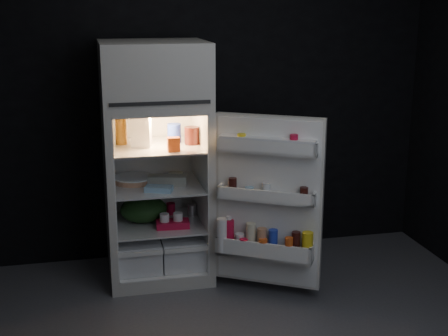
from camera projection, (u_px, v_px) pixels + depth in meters
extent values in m
cube|color=black|center=(185.00, 92.00, 4.96)|extent=(4.00, 0.00, 2.70)
cube|color=black|center=(381.00, 258.00, 1.76)|extent=(4.00, 0.00, 2.70)
cube|color=beige|center=(159.00, 267.00, 4.85)|extent=(0.76, 0.70, 0.10)
cube|color=beige|center=(109.00, 190.00, 4.61)|extent=(0.05, 0.70, 1.20)
cube|color=beige|center=(203.00, 184.00, 4.76)|extent=(0.05, 0.70, 1.20)
cube|color=white|center=(152.00, 176.00, 4.99)|extent=(0.66, 0.05, 1.20)
cube|color=beige|center=(155.00, 104.00, 4.52)|extent=(0.76, 0.70, 0.06)
cube|color=beige|center=(154.00, 71.00, 4.46)|extent=(0.76, 0.70, 0.42)
cube|color=black|center=(160.00, 103.00, 4.17)|extent=(0.68, 0.01, 0.02)
cube|color=white|center=(113.00, 191.00, 4.59)|extent=(0.01, 0.65, 1.20)
cube|color=white|center=(200.00, 185.00, 4.73)|extent=(0.01, 0.65, 1.20)
cube|color=white|center=(155.00, 109.00, 4.51)|extent=(0.66, 0.65, 0.01)
cube|color=white|center=(159.00, 262.00, 4.82)|extent=(0.66, 0.65, 0.01)
cube|color=white|center=(156.00, 146.00, 4.58)|extent=(0.65, 0.63, 0.01)
cube|color=white|center=(157.00, 185.00, 4.66)|extent=(0.65, 0.63, 0.01)
cube|color=white|center=(158.00, 223.00, 4.74)|extent=(0.65, 0.63, 0.01)
cube|color=white|center=(137.00, 249.00, 4.77)|extent=(0.32, 0.59, 0.22)
cube|color=white|center=(180.00, 245.00, 4.84)|extent=(0.32, 0.59, 0.22)
cube|color=white|center=(141.00, 254.00, 4.44)|extent=(0.32, 0.02, 0.03)
cube|color=white|center=(187.00, 250.00, 4.51)|extent=(0.32, 0.02, 0.03)
cube|color=#FFE5B2|center=(156.00, 113.00, 4.47)|extent=(0.14, 0.14, 0.02)
cube|color=beige|center=(269.00, 202.00, 4.35)|extent=(0.68, 0.43, 1.22)
cube|color=white|center=(268.00, 203.00, 4.32)|extent=(0.62, 0.37, 1.18)
cube|color=white|center=(267.00, 152.00, 4.19)|extent=(0.63, 0.43, 0.02)
cube|color=white|center=(266.00, 148.00, 4.15)|extent=(0.59, 0.37, 0.10)
cube|color=white|center=(316.00, 150.00, 4.08)|extent=(0.06, 0.09, 0.10)
cube|color=white|center=(221.00, 143.00, 4.28)|extent=(0.06, 0.09, 0.10)
cube|color=white|center=(266.00, 200.00, 4.27)|extent=(0.63, 0.44, 0.02)
cube|color=white|center=(265.00, 197.00, 4.22)|extent=(0.59, 0.37, 0.09)
cube|color=white|center=(314.00, 200.00, 4.16)|extent=(0.07, 0.10, 0.09)
cube|color=white|center=(220.00, 191.00, 4.36)|extent=(0.07, 0.10, 0.09)
cube|color=white|center=(264.00, 256.00, 4.36)|extent=(0.66, 0.47, 0.02)
cube|color=white|center=(262.00, 252.00, 4.29)|extent=(0.59, 0.37, 0.13)
cube|color=white|center=(311.00, 254.00, 4.24)|extent=(0.09, 0.13, 0.13)
cube|color=white|center=(220.00, 243.00, 4.44)|extent=(0.09, 0.13, 0.13)
cube|color=white|center=(267.00, 139.00, 4.16)|extent=(0.61, 0.42, 0.02)
cylinder|color=red|center=(294.00, 144.00, 4.11)|extent=(0.08, 0.08, 0.12)
cylinder|color=#8BB8D7|center=(273.00, 145.00, 4.16)|extent=(0.08, 0.08, 0.09)
cylinder|color=yellow|center=(242.00, 141.00, 4.23)|extent=(0.08, 0.08, 0.11)
cylinder|color=black|center=(304.00, 195.00, 4.18)|extent=(0.08, 0.08, 0.10)
cylinder|color=silver|center=(266.00, 191.00, 4.25)|extent=(0.08, 0.08, 0.11)
cylinder|color=#8BB8D7|center=(249.00, 192.00, 4.29)|extent=(0.08, 0.08, 0.07)
cylinder|color=black|center=(233.00, 187.00, 4.32)|extent=(0.08, 0.08, 0.12)
cylinder|color=yellow|center=(307.00, 246.00, 4.24)|extent=(0.10, 0.10, 0.20)
cylinder|color=black|center=(296.00, 245.00, 4.26)|extent=(0.08, 0.08, 0.19)
cylinder|color=#223AB8|center=(273.00, 243.00, 4.31)|extent=(0.09, 0.09, 0.19)
cylinder|color=tan|center=(262.00, 241.00, 4.33)|extent=(0.09, 0.09, 0.19)
cylinder|color=beige|center=(251.00, 238.00, 4.35)|extent=(0.09, 0.09, 0.22)
cylinder|color=silver|center=(240.00, 243.00, 4.39)|extent=(0.09, 0.09, 0.13)
cylinder|color=red|center=(229.00, 235.00, 4.40)|extent=(0.10, 0.10, 0.22)
cylinder|color=#D34F18|center=(289.00, 249.00, 4.24)|extent=(0.08, 0.08, 0.16)
cylinder|color=#D34F18|center=(263.00, 248.00, 4.30)|extent=(0.08, 0.08, 0.13)
cylinder|color=red|center=(244.00, 247.00, 4.34)|extent=(0.08, 0.08, 0.11)
cylinder|color=white|center=(222.00, 235.00, 4.37)|extent=(0.10, 0.10, 0.25)
cylinder|color=white|center=(229.00, 218.00, 4.37)|extent=(0.05, 0.05, 0.02)
cube|color=white|center=(141.00, 130.00, 4.53)|extent=(0.16, 0.16, 0.24)
cylinder|color=#223AB8|center=(174.00, 133.00, 4.67)|extent=(0.11, 0.11, 0.14)
cylinder|color=black|center=(192.00, 136.00, 4.61)|extent=(0.14, 0.14, 0.13)
cylinder|color=#B36D1C|center=(121.00, 130.00, 4.60)|extent=(0.09, 0.09, 0.22)
cube|color=#D34F18|center=(174.00, 144.00, 4.39)|extent=(0.09, 0.07, 0.10)
cube|color=gray|center=(167.00, 180.00, 4.65)|extent=(0.30, 0.17, 0.07)
cylinder|color=tan|center=(134.00, 180.00, 4.71)|extent=(0.38, 0.38, 0.04)
cube|color=#8BB8D7|center=(159.00, 189.00, 4.49)|extent=(0.22, 0.16, 0.04)
cube|color=beige|center=(176.00, 176.00, 4.80)|extent=(0.12, 0.11, 0.05)
ellipsoid|color=#193815|center=(144.00, 209.00, 4.73)|extent=(0.44, 0.41, 0.20)
cube|color=red|center=(173.00, 224.00, 4.63)|extent=(0.25, 0.15, 0.05)
cylinder|color=red|center=(171.00, 209.00, 4.91)|extent=(0.09, 0.09, 0.09)
cylinder|color=silver|center=(192.00, 210.00, 4.89)|extent=(0.07, 0.07, 0.09)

